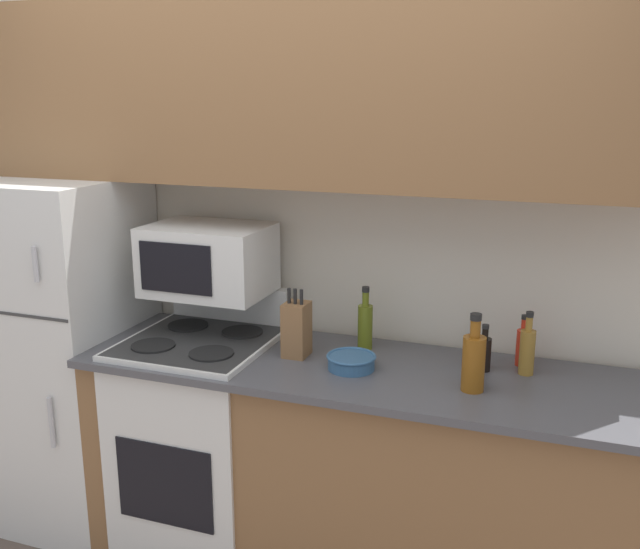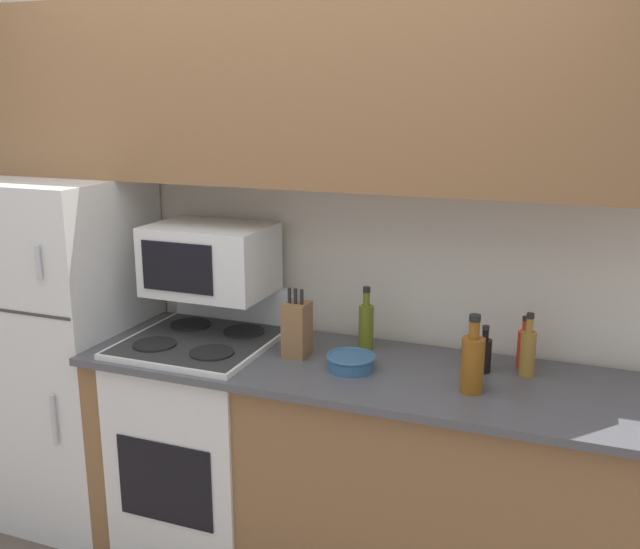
{
  "view_description": "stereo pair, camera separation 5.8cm",
  "coord_description": "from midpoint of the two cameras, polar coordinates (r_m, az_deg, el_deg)",
  "views": [
    {
      "loc": [
        1.09,
        -2.15,
        1.94
      ],
      "look_at": [
        0.21,
        0.28,
        1.28
      ],
      "focal_mm": 40.0,
      "sensor_mm": 36.0,
      "label": 1
    },
    {
      "loc": [
        1.14,
        -2.13,
        1.94
      ],
      "look_at": [
        0.21,
        0.28,
        1.28
      ],
      "focal_mm": 40.0,
      "sensor_mm": 36.0,
      "label": 2
    }
  ],
  "objects": [
    {
      "name": "knife_block",
      "position": [
        2.81,
        -1.27,
        -4.36
      ],
      "size": [
        0.09,
        0.11,
        0.28
      ],
      "color": "brown",
      "rests_on": "lower_cabinets"
    },
    {
      "name": "upper_cabinets",
      "position": [
        2.85,
        -1.85,
        14.4
      ],
      "size": [
        2.88,
        0.34,
        0.72
      ],
      "color": "brown",
      "rests_on": "refrigerator"
    },
    {
      "name": "bottle_olive_oil",
      "position": [
        2.88,
        4.28,
        -4.04
      ],
      "size": [
        0.06,
        0.06,
        0.26
      ],
      "color": "#5B6619",
      "rests_on": "lower_cabinets"
    },
    {
      "name": "stove",
      "position": [
        3.18,
        -8.63,
        -12.93
      ],
      "size": [
        0.58,
        0.64,
        1.11
      ],
      "color": "silver",
      "rests_on": "ground_plane"
    },
    {
      "name": "refrigerator",
      "position": [
        3.49,
        -19.46,
        -5.71
      ],
      "size": [
        0.71,
        0.67,
        1.58
      ],
      "color": "silver",
      "rests_on": "ground_plane"
    },
    {
      "name": "wall_back",
      "position": [
        3.1,
        -0.35,
        1.97
      ],
      "size": [
        8.0,
        0.05,
        2.55
      ],
      "color": "beige",
      "rests_on": "ground_plane"
    },
    {
      "name": "bottle_soy_sauce",
      "position": [
        2.73,
        13.61,
        -6.19
      ],
      "size": [
        0.05,
        0.05,
        0.18
      ],
      "color": "black",
      "rests_on": "lower_cabinets"
    },
    {
      "name": "bottle_hot_sauce",
      "position": [
        2.82,
        16.56,
        -5.59
      ],
      "size": [
        0.05,
        0.05,
        0.2
      ],
      "color": "red",
      "rests_on": "lower_cabinets"
    },
    {
      "name": "microwave",
      "position": [
        3.02,
        -8.23,
        1.23
      ],
      "size": [
        0.5,
        0.36,
        0.29
      ],
      "color": "silver",
      "rests_on": "stove"
    },
    {
      "name": "bottle_vinegar",
      "position": [
        2.73,
        16.87,
        -5.91
      ],
      "size": [
        0.06,
        0.06,
        0.24
      ],
      "color": "olive",
      "rests_on": "lower_cabinets"
    },
    {
      "name": "bottle_whiskey",
      "position": [
        2.53,
        12.75,
        -6.84
      ],
      "size": [
        0.08,
        0.08,
        0.28
      ],
      "color": "brown",
      "rests_on": "lower_cabinets"
    },
    {
      "name": "bowl",
      "position": [
        2.7,
        3.1,
        -6.97
      ],
      "size": [
        0.19,
        0.19,
        0.06
      ],
      "color": "#335B84",
      "rests_on": "lower_cabinets"
    },
    {
      "name": "lower_cabinets",
      "position": [
        2.95,
        3.62,
        -15.61
      ],
      "size": [
        2.16,
        0.66,
        0.93
      ],
      "color": "brown",
      "rests_on": "ground_plane"
    }
  ]
}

